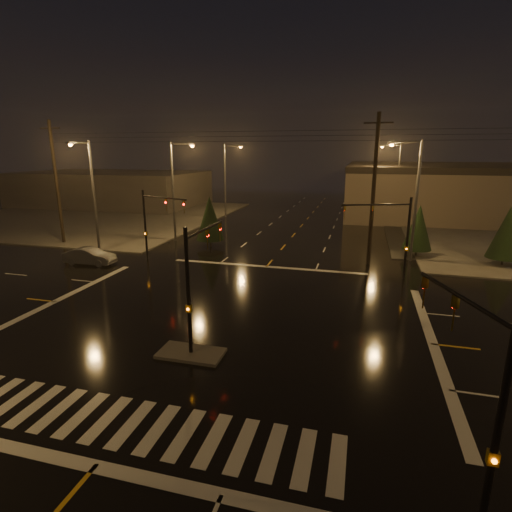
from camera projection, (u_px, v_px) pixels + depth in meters
The scene contains 22 objects.
ground at pixel (220, 320), 22.19m from camera, with size 140.00×140.00×0.00m, color black.
sidewalk_nw at pixel (96, 215), 57.67m from camera, with size 36.00×36.00×0.12m, color #423F3B.
median_island at pixel (191, 353), 18.44m from camera, with size 3.00×1.60×0.15m, color #423F3B.
crosswalk at pixel (132, 424), 13.78m from camera, with size 15.00×2.60×0.01m, color beige.
stop_bar_near at pixel (95, 467), 11.92m from camera, with size 16.00×0.50×0.01m, color beige.
stop_bar_far at pixel (266, 267), 32.47m from camera, with size 16.00×0.50×0.01m, color beige.
commercial_block at pixel (113, 188), 69.43m from camera, with size 30.00×18.00×5.60m, color #3D3736.
signal_mast_median at pixel (196, 272), 18.37m from camera, with size 0.25×4.59×6.00m.
signal_mast_ne at pixel (394, 228), 28.32m from camera, with size 4.84×1.86×6.00m.
signal_mast_nw at pixel (153, 217), 33.06m from camera, with size 4.84×1.86×6.00m.
signal_mast_se at pixel (480, 384), 9.59m from camera, with size 1.55×3.87×6.00m.
streetlight_1 at pixel (175, 185), 40.31m from camera, with size 2.77×0.32×10.00m.
streetlight_2 at pixel (227, 176), 55.25m from camera, with size 2.77×0.32×10.00m.
streetlight_3 at pixel (413, 192), 32.87m from camera, with size 2.77×0.32×10.00m.
streetlight_4 at pixel (396, 177), 51.55m from camera, with size 2.77×0.32×10.00m.
streetlight_5 at pixel (91, 190), 35.14m from camera, with size 0.32×2.77×10.00m.
utility_pole_0 at pixel (56, 182), 39.18m from camera, with size 2.20×0.32×12.00m.
utility_pole_1 at pixel (374, 190), 31.71m from camera, with size 2.20×0.32×12.00m.
conifer_0 at pixel (418, 227), 34.82m from camera, with size 2.51×2.51×4.63m.
conifer_1 at pixel (507, 232), 31.91m from camera, with size 2.70×2.70×4.92m.
conifer_3 at pixel (210, 218), 38.59m from camera, with size 2.71×2.71×4.93m.
car_crossing at pixel (90, 256), 32.96m from camera, with size 1.48×4.23×1.39m, color #525559.
Camera 1 is at (7.20, -19.33, 9.14)m, focal length 28.00 mm.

